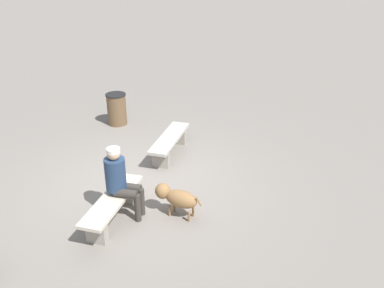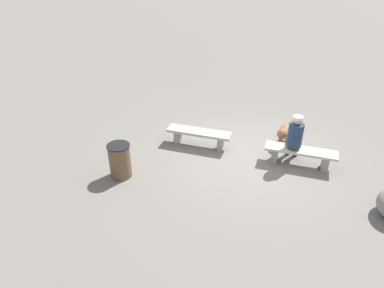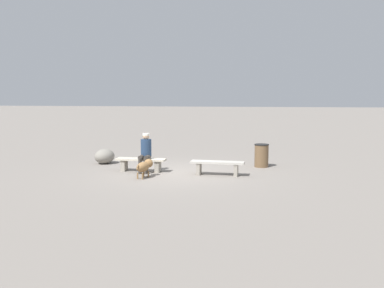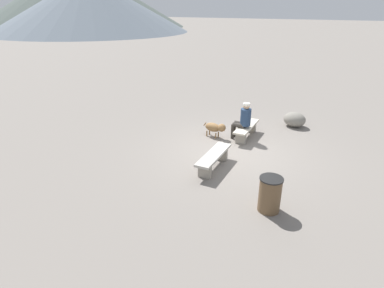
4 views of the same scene
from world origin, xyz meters
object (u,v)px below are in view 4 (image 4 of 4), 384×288
seated_person (243,118)px  bench_left (214,158)px  dog (215,127)px  bench_right (246,129)px  boulder (295,119)px  trash_bin (270,194)px

seated_person → bench_left: bearing=176.3°
dog → bench_left: bearing=-58.2°
bench_left → dog: size_ratio=1.93×
bench_right → boulder: size_ratio=2.05×
dog → boulder: (2.36, -2.21, -0.08)m
trash_bin → dog: bearing=39.7°
bench_right → boulder: (1.89, -1.25, -0.03)m
bench_right → trash_bin: (-3.83, -1.83, 0.10)m
trash_bin → bench_left: bearing=56.6°
bench_right → bench_left: bearing=177.1°
seated_person → trash_bin: (-3.64, -1.90, -0.33)m
bench_left → seated_person: bearing=-1.4°
bench_left → bench_right: size_ratio=1.01×
bench_right → trash_bin: 4.25m
boulder → seated_person: bearing=147.7°
bench_left → seated_person: seated_person is taller
seated_person → trash_bin: 4.12m
bench_left → trash_bin: bearing=-124.6°
seated_person → bench_right: bearing=-23.3°
bench_right → trash_bin: size_ratio=2.06×
bench_left → dog: dog is taller
bench_left → boulder: size_ratio=2.08×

